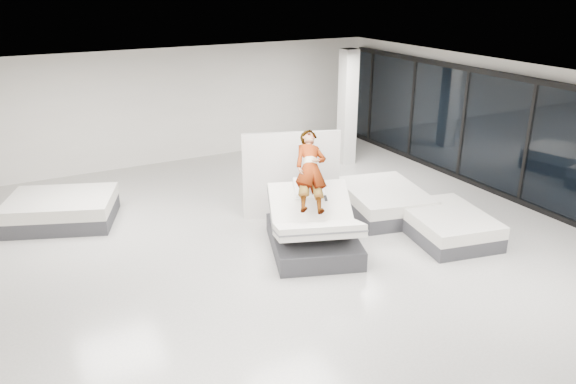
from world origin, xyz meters
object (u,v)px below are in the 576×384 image
(hero_bed, at_px, (313,230))
(flat_bed_right_far, at_px, (384,201))
(flat_bed_right_near, at_px, (447,225))
(person, at_px, (311,181))
(flat_bed_left_far, at_px, (61,210))
(column, at_px, (347,108))
(remote, at_px, (326,198))
(divider_panel, at_px, (291,175))

(hero_bed, height_order, flat_bed_right_far, hero_bed)
(hero_bed, xyz_separation_m, flat_bed_right_near, (2.68, -0.80, -0.14))
(person, distance_m, flat_bed_left_far, 5.50)
(flat_bed_right_near, xyz_separation_m, column, (0.92, 5.10, 1.33))
(hero_bed, height_order, flat_bed_left_far, hero_bed)
(person, relative_size, column, 0.56)
(remote, height_order, flat_bed_left_far, remote)
(hero_bed, bearing_deg, remote, -28.92)
(hero_bed, height_order, person, person)
(divider_panel, distance_m, column, 4.20)
(divider_panel, bearing_deg, person, -83.50)
(remote, height_order, flat_bed_right_near, remote)
(remote, bearing_deg, flat_bed_left_far, 158.26)
(remote, relative_size, column, 0.04)
(remote, distance_m, divider_panel, 1.78)
(flat_bed_right_far, bearing_deg, hero_bed, -160.12)
(divider_panel, xyz_separation_m, flat_bed_left_far, (-4.54, 2.01, -0.66))
(hero_bed, bearing_deg, person, 70.67)
(person, height_order, divider_panel, person)
(flat_bed_right_near, bearing_deg, flat_bed_right_far, 102.49)
(flat_bed_right_far, height_order, flat_bed_left_far, flat_bed_left_far)
(person, bearing_deg, flat_bed_right_near, -3.63)
(remote, relative_size, flat_bed_right_near, 0.06)
(person, xyz_separation_m, flat_bed_right_far, (2.21, 0.54, -1.01))
(flat_bed_right_near, height_order, column, column)
(hero_bed, height_order, divider_panel, divider_panel)
(person, bearing_deg, divider_panel, 96.67)
(flat_bed_right_near, height_order, flat_bed_left_far, flat_bed_left_far)
(person, bearing_deg, column, 68.26)
(hero_bed, height_order, column, column)
(person, xyz_separation_m, divider_panel, (0.30, 1.36, -0.34))
(divider_panel, xyz_separation_m, flat_bed_right_near, (2.27, -2.45, -0.69))
(person, distance_m, flat_bed_right_near, 2.98)
(flat_bed_left_far, distance_m, column, 7.87)
(divider_panel, height_order, column, column)
(hero_bed, height_order, flat_bed_right_near, hero_bed)
(flat_bed_right_near, bearing_deg, hero_bed, 163.45)
(divider_panel, height_order, flat_bed_left_far, divider_panel)
(divider_panel, relative_size, flat_bed_left_far, 0.81)
(remote, xyz_separation_m, divider_panel, (0.21, 1.76, -0.12))
(hero_bed, relative_size, flat_bed_right_near, 1.14)
(flat_bed_right_far, xyz_separation_m, column, (1.28, 3.47, 1.31))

